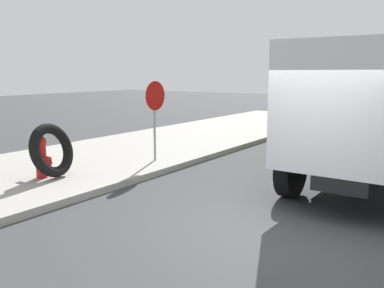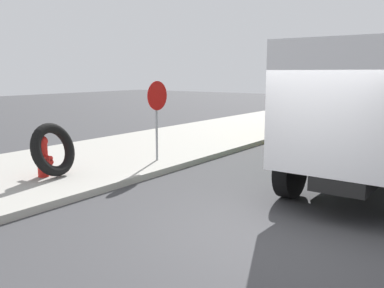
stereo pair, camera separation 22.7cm
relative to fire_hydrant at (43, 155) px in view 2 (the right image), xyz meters
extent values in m
plane|color=#38383A|center=(-0.05, -5.69, -0.65)|extent=(80.00, 80.00, 0.00)
cube|color=#99968E|center=(-0.05, 0.81, -0.57)|extent=(36.00, 5.00, 0.15)
cylinder|color=red|center=(0.00, 0.01, -0.13)|extent=(0.24, 0.24, 0.73)
sphere|color=red|center=(0.00, 0.01, 0.30)|extent=(0.27, 0.27, 0.27)
cylinder|color=red|center=(0.00, -0.20, -0.05)|extent=(0.11, 0.19, 0.11)
cylinder|color=red|center=(0.00, 0.22, -0.05)|extent=(0.11, 0.19, 0.11)
cylinder|color=red|center=(0.00, -0.20, -0.13)|extent=(0.13, 0.19, 0.13)
torus|color=black|center=(0.16, -0.18, 0.12)|extent=(1.30, 0.77, 1.23)
cylinder|color=gray|center=(2.86, -0.89, 0.55)|extent=(0.06, 0.06, 2.10)
cylinder|color=red|center=(2.86, -0.93, 1.22)|extent=(0.76, 0.02, 0.76)
cube|color=silver|center=(2.01, -6.16, 1.25)|extent=(2.03, 2.53, 2.20)
cylinder|color=black|center=(2.22, -4.92, -0.10)|extent=(1.10, 0.31, 1.10)
cylinder|color=black|center=(6.82, -4.98, -0.10)|extent=(1.10, 0.31, 1.10)
cube|color=gold|center=(10.21, -4.00, 0.95)|extent=(4.82, 2.54, 1.60)
cube|color=black|center=(13.81, -3.97, 1.25)|extent=(2.02, 2.52, 2.20)
cube|color=black|center=(11.31, -4.00, 0.02)|extent=(7.01, 0.96, 0.24)
cylinder|color=black|center=(13.59, -2.73, -0.10)|extent=(1.10, 0.31, 1.10)
cylinder|color=black|center=(8.99, -2.76, -0.10)|extent=(1.10, 0.31, 1.10)
cylinder|color=black|center=(9.02, -5.26, -0.10)|extent=(1.10, 0.31, 1.10)
camera|label=1|loc=(-5.54, -7.81, 1.81)|focal=38.81mm
camera|label=2|loc=(-5.41, -8.00, 1.81)|focal=38.81mm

